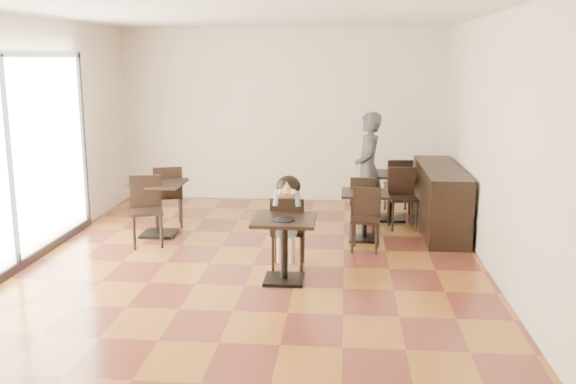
# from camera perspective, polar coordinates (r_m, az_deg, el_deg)

# --- Properties ---
(floor) EXTENTS (6.00, 8.00, 0.01)m
(floor) POSITION_cam_1_polar(r_m,az_deg,el_deg) (8.44, -3.07, -6.49)
(floor) COLOR brown
(floor) RESTS_ON ground
(ceiling) EXTENTS (6.00, 8.00, 0.01)m
(ceiling) POSITION_cam_1_polar(r_m,az_deg,el_deg) (8.03, -3.33, 15.74)
(ceiling) COLOR silver
(ceiling) RESTS_ON floor
(wall_back) EXTENTS (6.00, 0.01, 3.20)m
(wall_back) POSITION_cam_1_polar(r_m,az_deg,el_deg) (12.03, -0.44, 6.83)
(wall_back) COLOR silver
(wall_back) RESTS_ON floor
(wall_front) EXTENTS (6.00, 0.01, 3.20)m
(wall_front) POSITION_cam_1_polar(r_m,az_deg,el_deg) (4.23, -11.00, -2.79)
(wall_front) COLOR silver
(wall_front) RESTS_ON floor
(wall_left) EXTENTS (0.01, 8.00, 3.20)m
(wall_left) POSITION_cam_1_polar(r_m,az_deg,el_deg) (9.01, -22.48, 4.24)
(wall_left) COLOR silver
(wall_left) RESTS_ON floor
(wall_right) EXTENTS (0.01, 8.00, 3.20)m
(wall_right) POSITION_cam_1_polar(r_m,az_deg,el_deg) (8.21, 18.07, 3.89)
(wall_right) COLOR silver
(wall_right) RESTS_ON floor
(storefront_window) EXTENTS (0.04, 4.50, 2.60)m
(storefront_window) POSITION_cam_1_polar(r_m,az_deg,el_deg) (8.59, -23.72, 2.46)
(storefront_window) COLOR white
(storefront_window) RESTS_ON floor
(child_table) EXTENTS (0.74, 0.74, 0.79)m
(child_table) POSITION_cam_1_polar(r_m,az_deg,el_deg) (7.72, -0.33, -5.18)
(child_table) COLOR black
(child_table) RESTS_ON floor
(child_chair) EXTENTS (0.42, 0.42, 0.94)m
(child_chair) POSITION_cam_1_polar(r_m,az_deg,el_deg) (8.22, 0.03, -3.53)
(child_chair) COLOR black
(child_chair) RESTS_ON floor
(child) EXTENTS (0.42, 0.59, 1.19)m
(child) POSITION_cam_1_polar(r_m,az_deg,el_deg) (8.19, 0.03, -2.71)
(child) COLOR slate
(child) RESTS_ON child_chair
(plate) EXTENTS (0.27, 0.27, 0.02)m
(plate) POSITION_cam_1_polar(r_m,az_deg,el_deg) (7.51, -0.41, -2.48)
(plate) COLOR black
(plate) RESTS_ON child_table
(pizza_slice) EXTENTS (0.28, 0.21, 0.06)m
(pizza_slice) POSITION_cam_1_polar(r_m,az_deg,el_deg) (7.91, -0.09, -0.00)
(pizza_slice) COLOR tan
(pizza_slice) RESTS_ON child
(adult_patron) EXTENTS (0.50, 0.70, 1.81)m
(adult_patron) POSITION_cam_1_polar(r_m,az_deg,el_deg) (10.37, 7.14, 2.06)
(adult_patron) COLOR #3C3B40
(adult_patron) RESTS_ON floor
(cafe_table_mid) EXTENTS (0.75, 0.75, 0.72)m
(cafe_table_mid) POSITION_cam_1_polar(r_m,az_deg,el_deg) (9.54, 6.80, -2.14)
(cafe_table_mid) COLOR black
(cafe_table_mid) RESTS_ON floor
(cafe_table_left) EXTENTS (0.99, 0.99, 0.82)m
(cafe_table_left) POSITION_cam_1_polar(r_m,az_deg,el_deg) (9.91, -11.47, -1.47)
(cafe_table_left) COLOR black
(cafe_table_left) RESTS_ON floor
(cafe_table_back) EXTENTS (0.82, 0.82, 0.79)m
(cafe_table_back) POSITION_cam_1_polar(r_m,az_deg,el_deg) (10.78, 9.07, -0.39)
(cafe_table_back) COLOR black
(cafe_table_back) RESTS_ON floor
(chair_mid_a) EXTENTS (0.43, 0.43, 0.87)m
(chair_mid_a) POSITION_cam_1_polar(r_m,az_deg,el_deg) (10.06, 6.73, -0.98)
(chair_mid_a) COLOR black
(chair_mid_a) RESTS_ON floor
(chair_mid_b) EXTENTS (0.43, 0.43, 0.87)m
(chair_mid_b) POSITION_cam_1_polar(r_m,az_deg,el_deg) (8.99, 6.91, -2.53)
(chair_mid_b) COLOR black
(chair_mid_b) RESTS_ON floor
(chair_left_a) EXTENTS (0.56, 0.56, 0.99)m
(chair_left_a) POSITION_cam_1_polar(r_m,az_deg,el_deg) (10.40, -10.64, -0.33)
(chair_left_a) COLOR black
(chair_left_a) RESTS_ON floor
(chair_left_b) EXTENTS (0.56, 0.56, 0.99)m
(chair_left_b) POSITION_cam_1_polar(r_m,az_deg,el_deg) (9.37, -12.44, -1.74)
(chair_left_b) COLOR black
(chair_left_b) RESTS_ON floor
(chair_back_a) EXTENTS (0.47, 0.47, 0.95)m
(chair_back_a) POSITION_cam_1_polar(r_m,az_deg,el_deg) (11.32, 9.71, 0.58)
(chair_back_a) COLOR black
(chair_back_a) RESTS_ON floor
(chair_back_b) EXTENTS (0.47, 0.47, 0.95)m
(chair_back_b) POSITION_cam_1_polar(r_m,az_deg,el_deg) (10.24, 10.18, -0.61)
(chair_back_b) COLOR black
(chair_back_b) RESTS_ON floor
(service_counter) EXTENTS (0.60, 2.40, 1.00)m
(service_counter) POSITION_cam_1_polar(r_m,az_deg,el_deg) (10.27, 13.34, -0.58)
(service_counter) COLOR black
(service_counter) RESTS_ON floor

